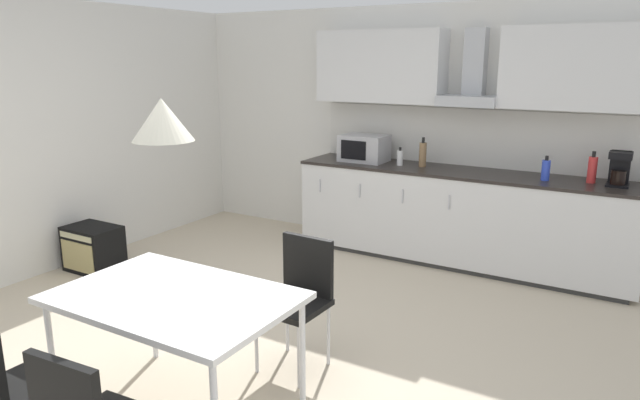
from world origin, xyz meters
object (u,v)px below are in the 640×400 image
object	(u,v)px
guitar_amp	(93,248)
pendant_lamp	(162,120)
bottle_white	(400,158)
bottle_red	(592,169)
coffee_maker	(619,169)
bottle_blue	(546,170)
dining_table	(174,302)
chair_near_left	(4,382)
microwave	(364,148)
chair_far_right	(299,289)
bottle_brown	(423,154)

from	to	relation	value
guitar_amp	pendant_lamp	size ratio (longest dim) A/B	1.62
bottle_white	bottle_red	size ratio (longest dim) A/B	0.67
pendant_lamp	coffee_maker	bearing A→B (deg)	59.46
coffee_maker	bottle_blue	bearing A→B (deg)	-172.35
coffee_maker	dining_table	bearing A→B (deg)	-120.54
bottle_red	chair_near_left	xyz separation A→B (m)	(-2.05, -4.16, -0.53)
chair_near_left	dining_table	bearing A→B (deg)	69.94
microwave	guitar_amp	size ratio (longest dim) A/B	0.92
bottle_white	pendant_lamp	bearing A→B (deg)	-89.36
coffee_maker	bottle_red	xyz separation A→B (m)	(-0.21, 0.02, -0.03)
chair_near_left	pendant_lamp	size ratio (longest dim) A/B	2.72
bottle_blue	chair_near_left	world-z (taller)	bottle_blue
bottle_white	chair_near_left	bearing A→B (deg)	-93.67
microwave	pendant_lamp	distance (m)	3.39
bottle_white	pendant_lamp	size ratio (longest dim) A/B	0.59
microwave	bottle_red	world-z (taller)	same
coffee_maker	chair_far_right	bearing A→B (deg)	-123.53
microwave	chair_far_right	xyz separation A→B (m)	(0.76, -2.48, -0.55)
bottle_white	bottle_red	bearing A→B (deg)	2.37
chair_far_right	guitar_amp	xyz separation A→B (m)	(-2.66, 0.46, -0.31)
bottle_white	dining_table	bearing A→B (deg)	-89.36
coffee_maker	pendant_lamp	size ratio (longest dim) A/B	0.94
coffee_maker	chair_far_right	xyz separation A→B (m)	(-1.66, -2.50, -0.56)
dining_table	chair_far_right	bearing A→B (deg)	69.81
dining_table	pendant_lamp	bearing A→B (deg)	0.00
chair_far_right	guitar_amp	distance (m)	2.72
bottle_blue	bottle_white	xyz separation A→B (m)	(-1.42, 0.02, -0.02)
bottle_blue	guitar_amp	world-z (taller)	bottle_blue
microwave	bottle_red	distance (m)	2.21
dining_table	chair_near_left	xyz separation A→B (m)	(-0.30, -0.82, -0.16)
microwave	dining_table	world-z (taller)	microwave
bottle_white	chair_far_right	xyz separation A→B (m)	(0.34, -2.45, -0.49)
bottle_brown	bottle_white	bearing A→B (deg)	-167.27
chair_near_left	guitar_amp	world-z (taller)	chair_near_left
bottle_red	chair_near_left	bearing A→B (deg)	-116.21
bottle_red	dining_table	world-z (taller)	bottle_red
guitar_amp	bottle_red	bearing A→B (deg)	26.69
guitar_amp	coffee_maker	bearing A→B (deg)	25.35
guitar_amp	chair_near_left	bearing A→B (deg)	-45.43
bottle_red	bottle_white	bearing A→B (deg)	-177.63
coffee_maker	bottle_white	world-z (taller)	coffee_maker
coffee_maker	bottle_brown	size ratio (longest dim) A/B	1.01
chair_near_left	chair_far_right	world-z (taller)	same
bottle_blue	dining_table	size ratio (longest dim) A/B	0.17
bottle_red	guitar_amp	size ratio (longest dim) A/B	0.54
bottle_blue	chair_far_right	world-z (taller)	bottle_blue
bottle_red	dining_table	xyz separation A→B (m)	(-1.75, -3.34, -0.37)
microwave	bottle_blue	distance (m)	1.84
guitar_amp	bottle_blue	bearing A→B (deg)	27.76
bottle_brown	dining_table	xyz separation A→B (m)	(-0.19, -3.32, -0.38)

